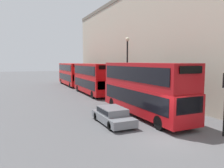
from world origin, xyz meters
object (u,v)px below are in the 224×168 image
at_px(bus_leading, 143,87).
at_px(bus_third_in_queue, 71,73).
at_px(pedestrian, 169,105).
at_px(bus_second_in_queue, 92,78).
at_px(car_dark_sedan, 113,115).

relative_size(bus_leading, bus_third_in_queue, 0.96).
distance_m(bus_leading, pedestrian, 3.02).
distance_m(bus_second_in_queue, pedestrian, 14.11).
height_order(bus_second_in_queue, car_dark_sedan, bus_second_in_queue).
height_order(car_dark_sedan, pedestrian, pedestrian).
distance_m(bus_second_in_queue, bus_third_in_queue, 12.69).
distance_m(car_dark_sedan, pedestrian, 5.95).
xyz_separation_m(bus_leading, pedestrian, (2.48, -0.34, -1.69)).
relative_size(bus_leading, pedestrian, 6.40).
xyz_separation_m(bus_second_in_queue, car_dark_sedan, (-3.40, -14.64, -1.72)).
height_order(bus_leading, bus_second_in_queue, bus_leading).
bearing_deg(bus_leading, pedestrian, -7.74).
bearing_deg(pedestrian, car_dark_sedan, -171.80).
distance_m(bus_second_in_queue, car_dark_sedan, 15.13).
bearing_deg(bus_second_in_queue, pedestrian, -79.80).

